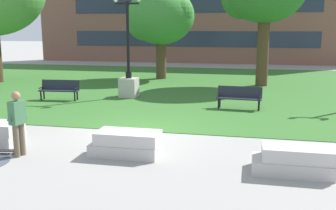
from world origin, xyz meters
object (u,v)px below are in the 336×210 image
concrete_block_left (127,144)px  concrete_block_right (295,160)px  skateboard (5,150)px  park_bench_near_left (239,96)px  park_bench_near_right (60,89)px  lamp_post_center (129,76)px  person_skateboarder (18,120)px

concrete_block_left → concrete_block_right: 4.21m
skateboard → park_bench_near_left: bearing=50.4°
park_bench_near_right → lamp_post_center: (2.86, 1.41, 0.47)m
lamp_post_center → person_skateboarder: bearing=-90.9°
concrete_block_left → person_skateboarder: person_skateboarder is taller
person_skateboarder → park_bench_near_left: 9.02m
concrete_block_right → park_bench_near_left: size_ratio=1.03×
concrete_block_left → skateboard: bearing=-169.8°
skateboard → park_bench_near_right: park_bench_near_right is taller
park_bench_near_left → park_bench_near_right: size_ratio=1.00×
concrete_block_right → skateboard: 7.41m
skateboard → concrete_block_right: bearing=1.1°
park_bench_near_left → concrete_block_right: bearing=-77.8°
concrete_block_left → park_bench_near_right: (-5.43, 6.86, 0.23)m
person_skateboarder → concrete_block_right: bearing=1.8°
person_skateboarder → lamp_post_center: 8.92m
concrete_block_right → concrete_block_left: bearing=174.0°
concrete_block_left → concrete_block_right: size_ratio=0.96×
concrete_block_right → lamp_post_center: (-6.76, 8.70, 0.70)m
concrete_block_left → concrete_block_right: same height
park_bench_near_left → park_bench_near_right: bearing=177.9°
concrete_block_right → person_skateboarder: (-6.90, -0.22, 0.66)m
concrete_block_right → person_skateboarder: bearing=-178.2°
skateboard → lamp_post_center: 8.91m
park_bench_near_right → lamp_post_center: 3.22m
skateboard → lamp_post_center: (0.65, 8.84, 0.92)m
concrete_block_left → skateboard: concrete_block_left is taller
concrete_block_left → person_skateboarder: bearing=-166.4°
concrete_block_left → park_bench_near_left: 7.09m
park_bench_near_right → concrete_block_right: bearing=-37.2°
concrete_block_left → park_bench_near_right: bearing=128.4°
person_skateboarder → park_bench_near_left: size_ratio=0.93×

